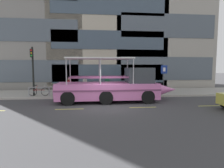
{
  "coord_description": "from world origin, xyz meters",
  "views": [
    {
      "loc": [
        -0.91,
        -12.63,
        2.71
      ],
      "look_at": [
        0.66,
        2.13,
        1.3
      ],
      "focal_mm": 29.58,
      "sensor_mm": 36.0,
      "label": 1
    }
  ],
  "objects": [
    {
      "name": "duck_tour_boat",
      "position": [
        0.79,
        1.49,
        1.11
      ],
      "size": [
        9.54,
        2.66,
        3.38
      ],
      "color": "pink",
      "rests_on": "ground_plane"
    },
    {
      "name": "traffic_light_pole",
      "position": [
        -6.05,
        4.01,
        2.73
      ],
      "size": [
        0.24,
        0.46,
        4.22
      ],
      "color": "black",
      "rests_on": "sidewalk"
    },
    {
      "name": "parking_sign",
      "position": [
        5.67,
        3.82,
        1.97
      ],
      "size": [
        0.6,
        0.12,
        2.64
      ],
      "color": "#4C4F54",
      "rests_on": "sidewalk"
    },
    {
      "name": "sidewalk",
      "position": [
        0.0,
        5.6,
        0.09
      ],
      "size": [
        32.0,
        4.8,
        0.18
      ],
      "primitive_type": "cube",
      "color": "#99968E",
      "rests_on": "ground_plane"
    },
    {
      "name": "ground_plane",
      "position": [
        0.0,
        0.0,
        0.0
      ],
      "size": [
        120.0,
        120.0,
        0.0
      ],
      "primitive_type": "plane",
      "color": "#3D3D3F"
    },
    {
      "name": "curb_edge",
      "position": [
        0.0,
        3.11,
        0.09
      ],
      "size": [
        32.0,
        0.18,
        0.18
      ],
      "primitive_type": "cube",
      "color": "#B2ADA3",
      "rests_on": "ground_plane"
    },
    {
      "name": "pedestrian_near_bow",
      "position": [
        3.9,
        4.57,
        1.09
      ],
      "size": [
        0.41,
        0.26,
        1.51
      ],
      "color": "black",
      "rests_on": "sidewalk"
    },
    {
      "name": "lane_centreline",
      "position": [
        -0.0,
        -0.87,
        0.0
      ],
      "size": [
        25.8,
        0.12,
        0.01
      ],
      "color": "#DBD64C",
      "rests_on": "ground_plane"
    },
    {
      "name": "pedestrian_mid_left",
      "position": [
        0.47,
        4.53,
        1.18
      ],
      "size": [
        0.47,
        0.25,
        1.66
      ],
      "color": "#47423D",
      "rests_on": "sidewalk"
    },
    {
      "name": "leaned_bicycle",
      "position": [
        -5.54,
        3.73,
        0.56
      ],
      "size": [
        1.74,
        0.46,
        0.96
      ],
      "color": "black",
      "rests_on": "sidewalk"
    },
    {
      "name": "pedestrian_near_stern",
      "position": [
        -3.06,
        4.51,
        1.09
      ],
      "size": [
        0.43,
        0.23,
        1.51
      ],
      "color": "#47423D",
      "rests_on": "sidewalk"
    },
    {
      "name": "curb_guardrail",
      "position": [
        -0.44,
        3.45,
        0.72
      ],
      "size": [
        11.75,
        0.09,
        0.81
      ],
      "color": "gray",
      "rests_on": "sidewalk"
    },
    {
      "name": "pedestrian_mid_right",
      "position": [
        -1.6,
        4.38,
        1.16
      ],
      "size": [
        0.39,
        0.32,
        1.63
      ],
      "color": "#1E2338",
      "rests_on": "sidewalk"
    }
  ]
}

